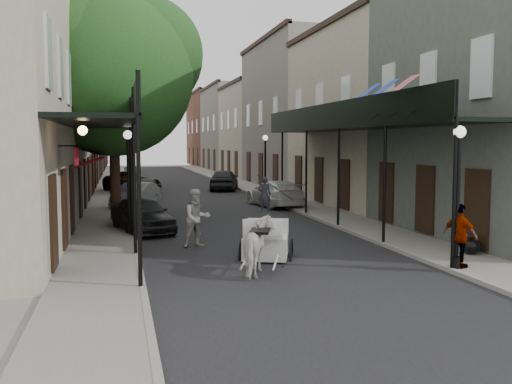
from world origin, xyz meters
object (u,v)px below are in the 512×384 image
lamppost_right_near (458,195)px  lamppost_right_far (265,165)px  tree_far (121,106)px  horse (260,246)px  tree_near (123,70)px  lamppost_left (129,180)px  car_left_near (143,215)px  pedestrian_sidewalk_right (460,236)px  pedestrian_walking (197,218)px  car_left_far (132,182)px  carriage (267,225)px  pedestrian_sidewalk_left (124,186)px  car_left_mid (136,196)px  car_right_far (224,180)px  car_right_near (275,193)px

lamppost_right_near → lamppost_right_far: bearing=90.0°
tree_far → horse: tree_far is taller
tree_near → lamppost_left: bearing=-88.7°
lamppost_right_far → horse: bearing=-104.9°
lamppost_right_near → lamppost_left: (-8.20, 8.00, 0.00)m
tree_near → lamppost_left: size_ratio=2.60×
lamppost_right_near → lamppost_right_far: size_ratio=1.00×
car_left_near → pedestrian_sidewalk_right: bearing=-63.8°
pedestrian_walking → car_left_far: size_ratio=0.36×
lamppost_right_near → pedestrian_walking: size_ratio=1.96×
carriage → pedestrian_sidewalk_left: size_ratio=1.50×
tree_near → lamppost_right_far: tree_near is taller
tree_far → car_left_mid: tree_far is taller
car_left_far → car_right_far: car_right_far is taller
car_right_far → car_left_near: bearing=85.6°
tree_near → lamppost_right_near: 15.39m
lamppost_left → car_right_near: (7.70, 8.00, -1.35)m
carriage → car_left_far: size_ratio=0.47×
pedestrian_sidewalk_right → car_left_far: size_ratio=0.32×
lamppost_right_far → car_right_far: 6.92m
horse → pedestrian_sidewalk_right: pedestrian_sidewalk_right is taller
tree_near → car_left_near: 6.79m
pedestrian_sidewalk_left → lamppost_right_far: bearing=173.2°
lamppost_right_near → pedestrian_sidewalk_right: size_ratio=2.20×
car_left_near → pedestrian_sidewalk_left: bearing=77.4°
tree_far → pedestrian_walking: bearing=-83.9°
pedestrian_sidewalk_left → tree_far: bearing=-96.0°
lamppost_left → carriage: (3.91, -4.83, -1.09)m
tree_near → lamppost_right_far: bearing=43.3°
car_left_near → car_left_mid: size_ratio=1.01×
car_left_mid → car_left_far: car_left_far is taller
pedestrian_sidewalk_left → car_right_near: size_ratio=0.34×
car_left_near → car_left_far: car_left_far is taller
car_left_mid → car_left_near: bearing=-67.4°
car_left_mid → car_left_far: (0.00, 9.06, 0.08)m
pedestrian_sidewalk_left → car_left_mid: (0.60, -3.10, -0.29)m
lamppost_left → horse: lamppost_left is taller
pedestrian_walking → car_right_near: 12.15m
tree_near → car_left_far: tree_near is taller
tree_near → lamppost_right_near: tree_near is taller
lamppost_right_far → pedestrian_sidewalk_right: 20.03m
car_right_near → car_left_near: bearing=39.4°
tree_near → lamppost_left: tree_near is taller
lamppost_left → pedestrian_walking: 3.66m
pedestrian_sidewalk_left → car_left_far: size_ratio=0.31×
horse → carriage: (0.75, 2.17, 0.22)m
tree_far → car_left_far: 5.15m
pedestrian_sidewalk_right → car_left_near: pedestrian_sidewalk_right is taller
horse → car_right_far: car_right_far is taller
pedestrian_sidewalk_right → car_right_far: (-1.40, 26.67, -0.20)m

